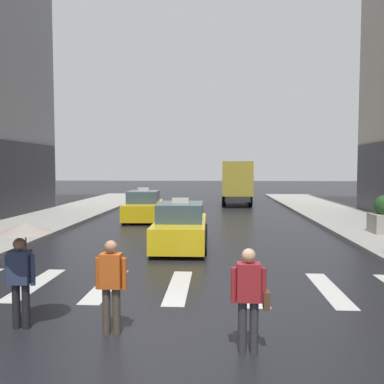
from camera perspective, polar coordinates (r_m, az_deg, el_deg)
ground_plane at (r=7.12m, az=-4.36°, el=-20.55°), size 160.00×160.00×0.00m
crosswalk_markings at (r=9.91m, az=-1.94°, el=-13.47°), size 11.30×2.80×0.01m
taxi_lead at (r=14.51m, az=-1.63°, el=-5.09°), size 1.99×4.57×1.80m
taxi_second at (r=22.01m, az=-6.97°, el=-2.16°), size 2.09×4.62×1.80m
box_truck at (r=31.45m, az=6.47°, el=1.61°), size 2.44×7.60×3.35m
pedestrian_with_umbrella at (r=7.73m, az=-23.10°, el=-7.09°), size 0.96×0.96×1.94m
pedestrian_with_handbag at (r=6.44m, az=8.27°, el=-14.32°), size 0.60×0.24×1.65m
pedestrian_plain_coat at (r=7.17m, az=-11.58°, el=-12.45°), size 0.55×0.24×1.65m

